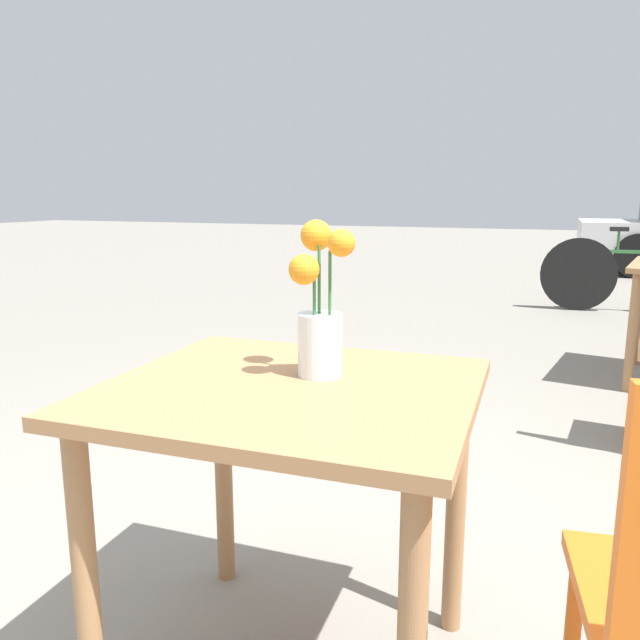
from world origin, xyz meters
The scene contains 3 objects.
table_front centered at (0.00, 0.00, 0.60)m, with size 0.80×0.73×0.72m.
flower_vase centered at (0.03, 0.08, 0.84)m, with size 0.14×0.14×0.34m.
bicycle centered at (1.18, 5.38, 0.37)m, with size 1.72×0.44×0.81m.
Camera 1 is at (0.53, -1.17, 1.12)m, focal length 35.00 mm.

